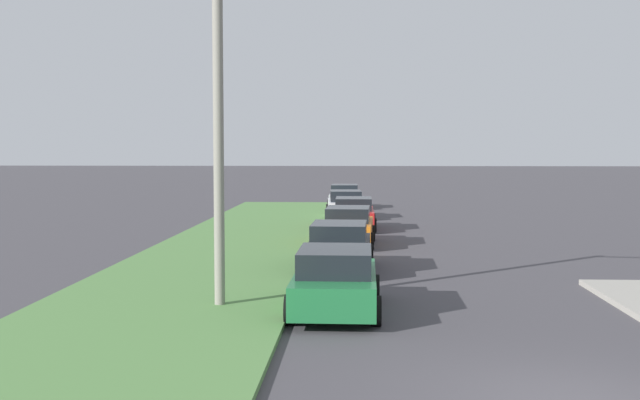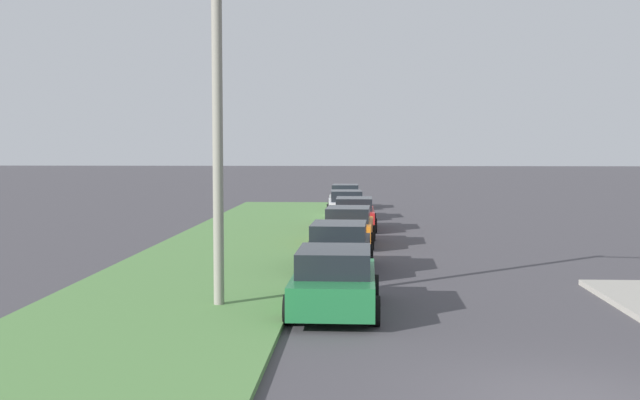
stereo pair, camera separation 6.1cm
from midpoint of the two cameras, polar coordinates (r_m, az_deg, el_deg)
name	(u,v)px [view 2 (the right image)]	position (r m, az deg, el deg)	size (l,w,h in m)	color
grass_median	(195,279)	(21.93, -9.08, -5.77)	(60.00, 6.00, 0.12)	#517F42
parked_car_green	(335,281)	(17.51, 1.18, -5.99)	(4.32, 2.06, 1.47)	#1E6B38
parked_car_black	(339,247)	(23.39, 1.50, -3.50)	(4.35, 2.12, 1.47)	black
parked_car_orange	(348,226)	(29.60, 2.16, -1.96)	(4.36, 2.14, 1.47)	orange
parked_car_red	(354,214)	(35.20, 2.58, -1.03)	(4.31, 2.03, 1.47)	red
parked_car_white	(346,205)	(41.05, 1.97, -0.34)	(4.39, 2.19, 1.47)	silver
parked_car_silver	(345,197)	(47.84, 1.92, 0.26)	(4.31, 2.04, 1.47)	#B2B5BA
streetlight	(233,118)	(17.67, -6.36, 6.04)	(0.63, 2.87, 7.50)	gray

